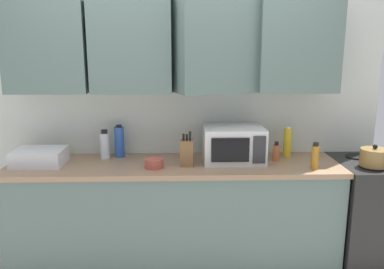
% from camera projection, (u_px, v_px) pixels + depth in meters
% --- Properties ---
extents(wall_back_with_cabinets, '(3.49, 0.52, 2.60)m').
position_uv_depth(wall_back_with_cabinets, '(174.00, 75.00, 3.17)').
color(wall_back_with_cabinets, silver).
rests_on(wall_back_with_cabinets, ground_plane).
extents(counter_run, '(2.62, 0.63, 0.90)m').
position_uv_depth(counter_run, '(175.00, 216.00, 3.20)').
color(counter_run, slate).
rests_on(counter_run, ground_plane).
extents(stove_range, '(0.76, 0.64, 0.91)m').
position_uv_depth(stove_range, '(380.00, 214.00, 3.22)').
color(stove_range, black).
rests_on(stove_range, ground_plane).
extents(kettle, '(0.21, 0.21, 0.17)m').
position_uv_depth(kettle, '(374.00, 157.00, 2.97)').
color(kettle, olive).
rests_on(kettle, stove_range).
extents(microwave, '(0.48, 0.37, 0.28)m').
position_uv_depth(microwave, '(233.00, 144.00, 3.12)').
color(microwave, silver).
rests_on(microwave, counter_run).
extents(dish_rack, '(0.38, 0.30, 0.12)m').
position_uv_depth(dish_rack, '(40.00, 157.00, 3.05)').
color(dish_rack, silver).
rests_on(dish_rack, counter_run).
extents(knife_block, '(0.11, 0.13, 0.27)m').
position_uv_depth(knife_block, '(187.00, 152.00, 3.02)').
color(knife_block, brown).
rests_on(knife_block, counter_run).
extents(bottle_clear_tall, '(0.08, 0.08, 0.24)m').
position_uv_depth(bottle_clear_tall, '(105.00, 145.00, 3.21)').
color(bottle_clear_tall, silver).
rests_on(bottle_clear_tall, counter_run).
extents(bottle_blue_cleaner, '(0.08, 0.08, 0.27)m').
position_uv_depth(bottle_blue_cleaner, '(119.00, 142.00, 3.25)').
color(bottle_blue_cleaner, '#2D56B7').
rests_on(bottle_blue_cleaner, counter_run).
extents(bottle_spice_jar, '(0.06, 0.06, 0.16)m').
position_uv_depth(bottle_spice_jar, '(276.00, 152.00, 3.15)').
color(bottle_spice_jar, '#BC6638').
rests_on(bottle_spice_jar, counter_run).
extents(bottle_amber_vinegar, '(0.06, 0.06, 0.21)m').
position_uv_depth(bottle_amber_vinegar, '(315.00, 157.00, 2.92)').
color(bottle_amber_vinegar, '#AD701E').
rests_on(bottle_amber_vinegar, counter_run).
extents(bottle_yellow_mustard, '(0.07, 0.07, 0.26)m').
position_uv_depth(bottle_yellow_mustard, '(287.00, 142.00, 3.25)').
color(bottle_yellow_mustard, gold).
rests_on(bottle_yellow_mustard, counter_run).
extents(bowl_ceramic_small, '(0.15, 0.15, 0.07)m').
position_uv_depth(bowl_ceramic_small, '(154.00, 163.00, 2.97)').
color(bowl_ceramic_small, '#B24C3D').
rests_on(bowl_ceramic_small, counter_run).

